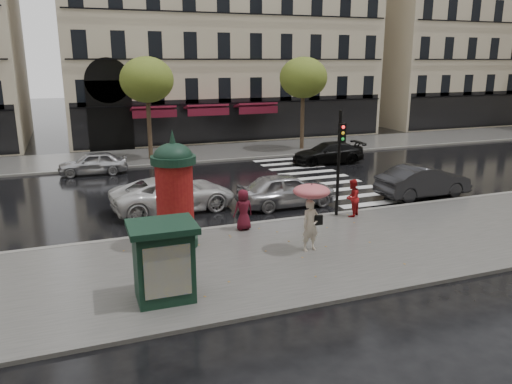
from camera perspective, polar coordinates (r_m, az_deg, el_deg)
name	(u,v)px	position (r m, az deg, el deg)	size (l,w,h in m)	color
ground	(294,250)	(17.49, 4.33, -6.67)	(160.00, 160.00, 0.00)	black
near_sidewalk	(300,254)	(17.05, 5.05, -7.05)	(90.00, 7.00, 0.12)	#474744
far_sidewalk	(178,155)	(35.00, -8.92, 4.23)	(90.00, 6.00, 0.12)	#474744
near_kerb	(262,223)	(20.06, 0.72, -3.56)	(90.00, 0.25, 0.14)	slate
far_kerb	(188,163)	(32.12, -7.80, 3.34)	(90.00, 0.25, 0.14)	slate
zebra_crossing	(319,177)	(28.29, 7.16, 1.66)	(3.60, 11.75, 0.01)	silver
bldg_far_corner	(214,2)	(46.81, -4.84, 20.81)	(26.00, 14.00, 22.90)	#B7A88C
bldg_far_right	(467,13)	(60.84, 22.93, 18.37)	(24.00, 14.00, 22.90)	#B7A88C
tree_far_left	(147,80)	(33.11, -12.37, 12.38)	(3.40, 3.40, 6.64)	#38281C
tree_far_right	(303,78)	(36.42, 5.43, 12.84)	(3.40, 3.40, 6.64)	#38281C
woman_umbrella	(311,206)	(16.74, 6.33, -1.61)	(1.23, 1.23, 2.37)	beige
woman_red	(352,198)	(20.92, 10.92, -0.66)	(0.76, 0.59, 1.57)	maroon
man_burgundy	(243,210)	(18.93, -1.46, -2.04)	(0.77, 0.50, 1.57)	#4D0F1C
morris_column	(175,192)	(17.17, -9.29, 0.05)	(1.52, 1.52, 4.09)	black
traffic_light	(340,153)	(20.53, 9.55, 4.42)	(0.30, 0.42, 4.35)	black
newsstand	(163,260)	(13.68, -10.53, -7.69)	(1.80, 1.52, 2.14)	black
car_silver	(286,190)	(22.43, 3.48, 0.26)	(1.80, 4.48, 1.52)	#A9A9AE
car_darkgrey	(423,181)	(25.25, 18.57, 1.16)	(1.62, 4.65, 1.53)	black
car_white	(174,194)	(22.06, -9.40, -0.21)	(2.48, 5.39, 1.50)	silver
car_black	(328,153)	(32.22, 8.21, 4.44)	(1.88, 4.61, 1.34)	black
car_far_silver	(93,163)	(30.28, -18.13, 3.16)	(1.55, 3.85, 1.31)	#B2B3B7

